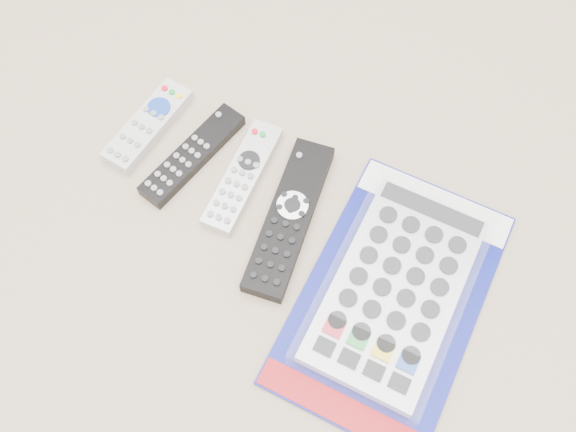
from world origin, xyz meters
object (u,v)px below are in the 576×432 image
at_px(remote_small_grey, 148,126).
at_px(jumbo_remote_packaged, 396,289).
at_px(remote_slim_black, 192,155).
at_px(remote_silver_dvd, 243,177).
at_px(remote_large_black, 289,218).

bearing_deg(remote_small_grey, jumbo_remote_packaged, -4.84).
xyz_separation_m(remote_small_grey, remote_slim_black, (0.08, -0.01, -0.00)).
relative_size(remote_silver_dvd, jumbo_remote_packaged, 0.51).
distance_m(remote_small_grey, jumbo_remote_packaged, 0.43).
relative_size(remote_small_grey, remote_slim_black, 0.87).
height_order(remote_silver_dvd, remote_large_black, remote_large_black).
height_order(remote_large_black, jumbo_remote_packaged, jumbo_remote_packaged).
xyz_separation_m(remote_slim_black, remote_large_black, (0.17, -0.03, 0.00)).
xyz_separation_m(remote_slim_black, remote_silver_dvd, (0.08, 0.00, -0.00)).
bearing_deg(remote_silver_dvd, remote_large_black, -21.69).
xyz_separation_m(remote_silver_dvd, remote_large_black, (0.09, -0.03, 0.00)).
bearing_deg(jumbo_remote_packaged, remote_large_black, 168.79).
height_order(remote_slim_black, remote_silver_dvd, same).
distance_m(remote_slim_black, jumbo_remote_packaged, 0.34).
bearing_deg(remote_small_grey, remote_large_black, -4.09).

